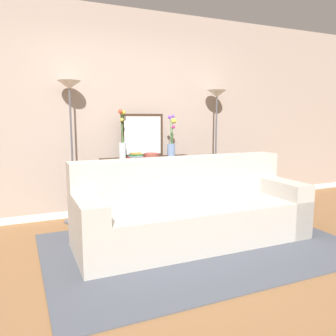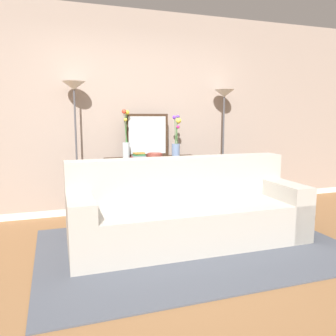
% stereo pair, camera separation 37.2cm
% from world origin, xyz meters
% --- Properties ---
extents(ground_plane, '(16.00, 16.00, 0.02)m').
position_xyz_m(ground_plane, '(0.00, 0.00, -0.01)').
color(ground_plane, brown).
extents(back_wall, '(12.00, 0.15, 2.74)m').
position_xyz_m(back_wall, '(0.00, 2.06, 1.37)').
color(back_wall, white).
rests_on(back_wall, ground).
extents(area_rug, '(3.05, 2.02, 0.01)m').
position_xyz_m(area_rug, '(0.35, 0.43, 0.01)').
color(area_rug, '#474C56').
rests_on(area_rug, ground).
extents(couch, '(2.45, 0.88, 0.88)m').
position_xyz_m(couch, '(0.35, 0.59, 0.32)').
color(couch, '#ADA89E').
rests_on(couch, ground).
extents(console_table, '(1.23, 0.34, 0.79)m').
position_xyz_m(console_table, '(0.28, 1.68, 0.54)').
color(console_table, '#382619').
rests_on(console_table, ground).
extents(floor_lamp_left, '(0.28, 0.28, 1.75)m').
position_xyz_m(floor_lamp_left, '(-0.68, 1.78, 1.37)').
color(floor_lamp_left, '#4C4C51').
rests_on(floor_lamp_left, ground).
extents(floor_lamp_right, '(0.28, 0.28, 1.70)m').
position_xyz_m(floor_lamp_right, '(1.38, 1.78, 1.34)').
color(floor_lamp_right, '#4C4C51').
rests_on(floor_lamp_right, ground).
extents(wall_mirror, '(0.59, 0.02, 0.57)m').
position_xyz_m(wall_mirror, '(0.25, 1.82, 1.07)').
color(wall_mirror, '#382619').
rests_on(wall_mirror, console_table).
extents(vase_tall_flowers, '(0.11, 0.11, 0.63)m').
position_xyz_m(vase_tall_flowers, '(-0.06, 1.71, 1.00)').
color(vase_tall_flowers, silver).
rests_on(vase_tall_flowers, console_table).
extents(vase_short_flowers, '(0.12, 0.11, 0.56)m').
position_xyz_m(vase_short_flowers, '(0.63, 1.70, 0.99)').
color(vase_short_flowers, '#6B84AD').
rests_on(vase_short_flowers, console_table).
extents(fruit_bowl, '(0.20, 0.20, 0.07)m').
position_xyz_m(fruit_bowl, '(0.29, 1.58, 0.82)').
color(fruit_bowl, brown).
rests_on(fruit_bowl, console_table).
extents(book_stack, '(0.19, 0.14, 0.08)m').
position_xyz_m(book_stack, '(0.08, 1.60, 0.82)').
color(book_stack, maroon).
rests_on(book_stack, console_table).
extents(book_row_under_console, '(0.44, 0.17, 0.13)m').
position_xyz_m(book_row_under_console, '(-0.00, 1.68, 0.06)').
color(book_row_under_console, tan).
rests_on(book_row_under_console, ground).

